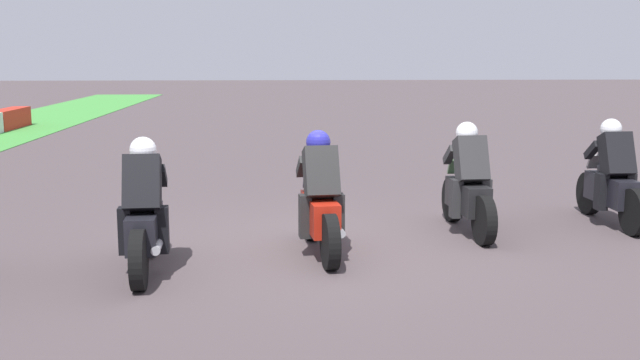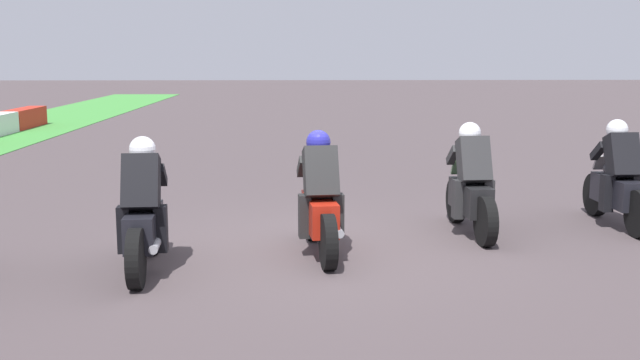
# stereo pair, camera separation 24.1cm
# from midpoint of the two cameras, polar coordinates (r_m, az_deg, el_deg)

# --- Properties ---
(ground_plane) EXTENTS (120.00, 120.00, 0.00)m
(ground_plane) POSITION_cam_midpoint_polar(r_m,az_deg,el_deg) (9.43, 0.74, -5.28)
(ground_plane) COLOR #483D3F
(rider_lane_a) EXTENTS (2.04, 0.54, 1.51)m
(rider_lane_a) POSITION_cam_midpoint_polar(r_m,az_deg,el_deg) (11.40, 22.29, -0.19)
(rider_lane_a) COLOR black
(rider_lane_a) RESTS_ON ground_plane
(rider_lane_b) EXTENTS (2.04, 0.55, 1.51)m
(rider_lane_b) POSITION_cam_midpoint_polar(r_m,az_deg,el_deg) (10.35, 12.07, -0.62)
(rider_lane_b) COLOR black
(rider_lane_b) RESTS_ON ground_plane
(rider_lane_c) EXTENTS (2.04, 0.57, 1.51)m
(rider_lane_c) POSITION_cam_midpoint_polar(r_m,az_deg,el_deg) (9.09, 0.75, -1.81)
(rider_lane_c) COLOR black
(rider_lane_c) RESTS_ON ground_plane
(rider_lane_d) EXTENTS (2.04, 0.55, 1.51)m
(rider_lane_d) POSITION_cam_midpoint_polar(r_m,az_deg,el_deg) (8.61, -12.49, -2.69)
(rider_lane_d) COLOR black
(rider_lane_d) RESTS_ON ground_plane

